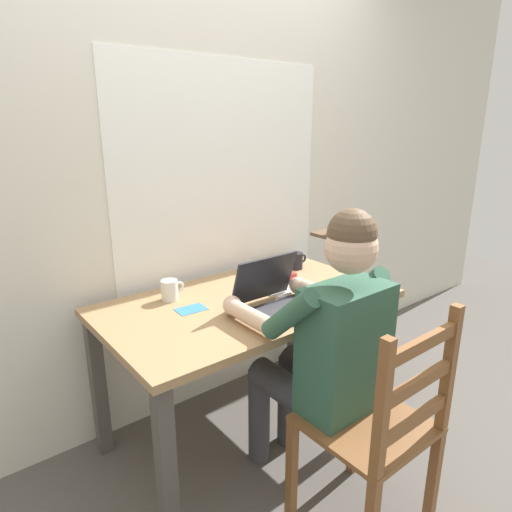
% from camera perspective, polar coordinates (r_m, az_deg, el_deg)
% --- Properties ---
extents(ground_plane, '(8.00, 8.00, 0.00)m').
position_cam_1_polar(ground_plane, '(2.47, -0.91, -21.65)').
color(ground_plane, '#56514C').
extents(back_wall, '(6.00, 0.08, 2.60)m').
position_cam_1_polar(back_wall, '(2.33, -8.09, 10.79)').
color(back_wall, silver).
rests_on(back_wall, ground).
extents(desk, '(1.35, 0.77, 0.74)m').
position_cam_1_polar(desk, '(2.13, -0.99, -7.96)').
color(desk, '#9E7A51').
rests_on(desk, ground).
extents(seated_person, '(0.50, 0.60, 1.25)m').
position_cam_1_polar(seated_person, '(1.81, 8.65, -11.10)').
color(seated_person, '#2D5642').
rests_on(seated_person, ground).
extents(wooden_chair, '(0.42, 0.42, 0.95)m').
position_cam_1_polar(wooden_chair, '(1.79, 15.32, -20.58)').
color(wooden_chair, brown).
rests_on(wooden_chair, ground).
extents(laptop, '(0.33, 0.30, 0.23)m').
position_cam_1_polar(laptop, '(1.96, 2.75, -5.39)').
color(laptop, '#232328').
rests_on(laptop, desk).
extents(computer_mouse, '(0.06, 0.10, 0.03)m').
position_cam_1_polar(computer_mouse, '(2.12, 9.52, -4.93)').
color(computer_mouse, black).
rests_on(computer_mouse, desk).
extents(coffee_mug_white, '(0.11, 0.08, 0.10)m').
position_cam_1_polar(coffee_mug_white, '(2.10, -10.93, -4.30)').
color(coffee_mug_white, silver).
rests_on(coffee_mug_white, desk).
extents(coffee_mug_dark, '(0.11, 0.07, 0.09)m').
position_cam_1_polar(coffee_mug_dark, '(2.51, 5.23, -0.59)').
color(coffee_mug_dark, black).
rests_on(coffee_mug_dark, desk).
extents(book_stack_main, '(0.19, 0.16, 0.06)m').
position_cam_1_polar(book_stack_main, '(2.30, 2.74, -2.63)').
color(book_stack_main, '#2D5B9E').
rests_on(book_stack_main, desk).
extents(paper_pile_near_laptop, '(0.28, 0.24, 0.01)m').
position_cam_1_polar(paper_pile_near_laptop, '(2.22, 3.01, -4.05)').
color(paper_pile_near_laptop, white).
rests_on(paper_pile_near_laptop, desk).
extents(landscape_photo_print, '(0.13, 0.10, 0.00)m').
position_cam_1_polar(landscape_photo_print, '(2.00, -8.30, -6.76)').
color(landscape_photo_print, teal).
rests_on(landscape_photo_print, desk).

